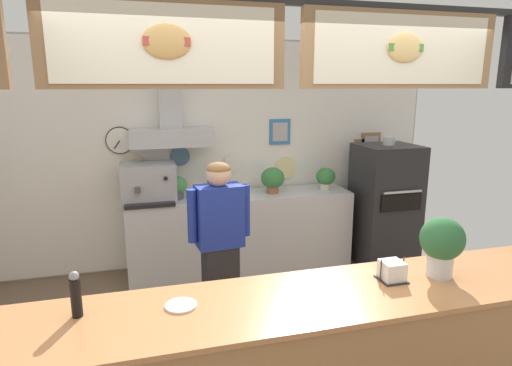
# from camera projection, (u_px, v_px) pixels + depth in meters

# --- Properties ---
(back_wall_assembly) EXTENTS (5.60, 3.01, 2.70)m
(back_wall_assembly) POSITION_uv_depth(u_px,v_px,m) (210.00, 149.00, 5.03)
(back_wall_assembly) COLOR #9E9E99
(back_wall_assembly) RESTS_ON ground_plane
(back_prep_counter) EXTENTS (2.62, 0.58, 0.93)m
(back_prep_counter) POSITION_uv_depth(u_px,v_px,m) (241.00, 233.00, 5.14)
(back_prep_counter) COLOR silver
(back_prep_counter) RESTS_ON ground_plane
(pizza_oven) EXTENTS (0.69, 0.69, 1.58)m
(pizza_oven) POSITION_uv_depth(u_px,v_px,m) (385.00, 205.00, 5.30)
(pizza_oven) COLOR #232326
(pizza_oven) RESTS_ON ground_plane
(shop_worker) EXTENTS (0.54, 0.26, 1.57)m
(shop_worker) POSITION_uv_depth(u_px,v_px,m) (220.00, 245.00, 3.66)
(shop_worker) COLOR #232328
(shop_worker) RESTS_ON ground_plane
(espresso_machine) EXTENTS (0.58, 0.49, 0.42)m
(espresso_machine) POSITION_uv_depth(u_px,v_px,m) (148.00, 183.00, 4.70)
(espresso_machine) COLOR #A3A5AD
(espresso_machine) RESTS_ON back_prep_counter
(potted_rosemary) EXTENTS (0.28, 0.28, 0.31)m
(potted_rosemary) POSITION_uv_depth(u_px,v_px,m) (273.00, 179.00, 5.08)
(potted_rosemary) COLOR #9E563D
(potted_rosemary) RESTS_ON back_prep_counter
(potted_basil) EXTENTS (0.24, 0.24, 0.28)m
(potted_basil) POSITION_uv_depth(u_px,v_px,m) (218.00, 182.00, 4.94)
(potted_basil) COLOR #9E563D
(potted_basil) RESTS_ON back_prep_counter
(potted_oregano) EXTENTS (0.24, 0.24, 0.27)m
(potted_oregano) POSITION_uv_depth(u_px,v_px,m) (326.00, 177.00, 5.25)
(potted_oregano) COLOR beige
(potted_oregano) RESTS_ON back_prep_counter
(potted_thyme) EXTENTS (0.22, 0.22, 0.26)m
(potted_thyme) POSITION_uv_depth(u_px,v_px,m) (177.00, 187.00, 4.82)
(potted_thyme) COLOR #4C4C51
(potted_thyme) RESTS_ON back_prep_counter
(pepper_grinder) EXTENTS (0.05, 0.05, 0.25)m
(pepper_grinder) POSITION_uv_depth(u_px,v_px,m) (76.00, 294.00, 2.18)
(pepper_grinder) COLOR black
(pepper_grinder) RESTS_ON service_counter
(basil_vase) EXTENTS (0.27, 0.27, 0.38)m
(basil_vase) POSITION_uv_depth(u_px,v_px,m) (442.00, 244.00, 2.63)
(basil_vase) COLOR silver
(basil_vase) RESTS_ON service_counter
(condiment_plate) EXTENTS (0.17, 0.17, 0.01)m
(condiment_plate) POSITION_uv_depth(u_px,v_px,m) (181.00, 305.00, 2.31)
(condiment_plate) COLOR white
(condiment_plate) RESTS_ON service_counter
(napkin_holder) EXTENTS (0.16, 0.15, 0.14)m
(napkin_holder) POSITION_uv_depth(u_px,v_px,m) (392.00, 271.00, 2.61)
(napkin_holder) COLOR #262628
(napkin_holder) RESTS_ON service_counter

